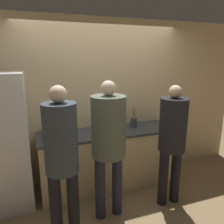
# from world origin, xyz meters

# --- Properties ---
(ground_plane) EXTENTS (14.00, 14.00, 0.00)m
(ground_plane) POSITION_xyz_m (0.00, 0.00, 0.00)
(ground_plane) COLOR #8C704C
(wall_back) EXTENTS (5.20, 0.06, 2.60)m
(wall_back) POSITION_xyz_m (0.00, 0.67, 1.30)
(wall_back) COLOR #D6BC8C
(wall_back) RESTS_ON ground_plane
(counter) EXTENTS (2.08, 0.65, 0.92)m
(counter) POSITION_xyz_m (0.00, 0.36, 0.46)
(counter) COLOR beige
(counter) RESTS_ON ground_plane
(refrigerator) EXTENTS (0.66, 0.63, 1.83)m
(refrigerator) POSITION_xyz_m (-1.45, 0.35, 0.92)
(refrigerator) COLOR white
(refrigerator) RESTS_ON ground_plane
(person_left) EXTENTS (0.35, 0.35, 1.75)m
(person_left) POSITION_xyz_m (-0.79, -0.51, 1.05)
(person_left) COLOR black
(person_left) RESTS_ON ground_plane
(person_center) EXTENTS (0.42, 0.42, 1.76)m
(person_center) POSITION_xyz_m (-0.21, -0.31, 1.09)
(person_center) COLOR #232838
(person_center) RESTS_ON ground_plane
(person_right) EXTENTS (0.36, 0.36, 1.68)m
(person_right) POSITION_xyz_m (0.67, -0.35, 1.01)
(person_right) COLOR black
(person_right) RESTS_ON ground_plane
(fruit_bowl) EXTENTS (0.30, 0.30, 0.13)m
(fruit_bowl) POSITION_xyz_m (0.07, 0.34, 0.97)
(fruit_bowl) COLOR beige
(fruit_bowl) RESTS_ON counter
(utensil_crock) EXTENTS (0.10, 0.10, 0.32)m
(utensil_crock) POSITION_xyz_m (0.47, 0.41, 1.00)
(utensil_crock) COLOR #3D424C
(utensil_crock) RESTS_ON counter
(bottle_amber) EXTENTS (0.05, 0.05, 0.25)m
(bottle_amber) POSITION_xyz_m (-0.93, 0.24, 1.02)
(bottle_amber) COLOR brown
(bottle_amber) RESTS_ON counter
(bottle_green) EXTENTS (0.08, 0.08, 0.25)m
(bottle_green) POSITION_xyz_m (-0.67, 0.16, 1.02)
(bottle_green) COLOR #236033
(bottle_green) RESTS_ON counter
(cup_yellow) EXTENTS (0.08, 0.08, 0.08)m
(cup_yellow) POSITION_xyz_m (-0.92, 0.59, 0.96)
(cup_yellow) COLOR gold
(cup_yellow) RESTS_ON counter
(cup_red) EXTENTS (0.08, 0.08, 0.10)m
(cup_red) POSITION_xyz_m (-0.86, 0.20, 0.97)
(cup_red) COLOR #A33D33
(cup_red) RESTS_ON counter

